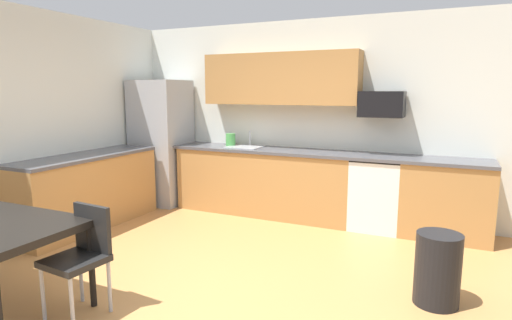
{
  "coord_description": "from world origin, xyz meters",
  "views": [
    {
      "loc": [
        1.89,
        -3.08,
        1.73
      ],
      "look_at": [
        0.0,
        1.0,
        1.0
      ],
      "focal_mm": 29.69,
      "sensor_mm": 36.0,
      "label": 1
    }
  ],
  "objects_px": {
    "microwave": "(382,104)",
    "chair_near_table": "(82,251)",
    "refrigerator": "(162,142)",
    "kettle": "(231,140)",
    "oven_range": "(376,193)",
    "trash_bin": "(438,269)"
  },
  "relations": [
    {
      "from": "refrigerator",
      "to": "trash_bin",
      "type": "height_order",
      "value": "refrigerator"
    },
    {
      "from": "refrigerator",
      "to": "oven_range",
      "type": "xyz_separation_m",
      "value": [
        3.26,
        0.08,
        -0.49
      ]
    },
    {
      "from": "oven_range",
      "to": "microwave",
      "type": "distance_m",
      "value": 1.12
    },
    {
      "from": "refrigerator",
      "to": "microwave",
      "type": "bearing_deg",
      "value": 3.16
    },
    {
      "from": "kettle",
      "to": "microwave",
      "type": "bearing_deg",
      "value": 1.35
    },
    {
      "from": "microwave",
      "to": "chair_near_table",
      "type": "bearing_deg",
      "value": -118.37
    },
    {
      "from": "oven_range",
      "to": "kettle",
      "type": "height_order",
      "value": "kettle"
    },
    {
      "from": "chair_near_table",
      "to": "trash_bin",
      "type": "xyz_separation_m",
      "value": [
        2.52,
        1.31,
        -0.2
      ]
    },
    {
      "from": "trash_bin",
      "to": "kettle",
      "type": "relative_size",
      "value": 3.0
    },
    {
      "from": "microwave",
      "to": "chair_near_table",
      "type": "distance_m",
      "value": 3.8
    },
    {
      "from": "kettle",
      "to": "oven_range",
      "type": "bearing_deg",
      "value": -1.35
    },
    {
      "from": "refrigerator",
      "to": "microwave",
      "type": "relative_size",
      "value": 3.51
    },
    {
      "from": "oven_range",
      "to": "trash_bin",
      "type": "bearing_deg",
      "value": -66.49
    },
    {
      "from": "refrigerator",
      "to": "microwave",
      "type": "distance_m",
      "value": 3.33
    },
    {
      "from": "microwave",
      "to": "kettle",
      "type": "height_order",
      "value": "microwave"
    },
    {
      "from": "chair_near_table",
      "to": "microwave",
      "type": "bearing_deg",
      "value": 61.63
    },
    {
      "from": "refrigerator",
      "to": "kettle",
      "type": "relative_size",
      "value": 9.48
    },
    {
      "from": "oven_range",
      "to": "kettle",
      "type": "relative_size",
      "value": 4.55
    },
    {
      "from": "refrigerator",
      "to": "kettle",
      "type": "distance_m",
      "value": 1.15
    },
    {
      "from": "refrigerator",
      "to": "chair_near_table",
      "type": "relative_size",
      "value": 2.23
    },
    {
      "from": "oven_range",
      "to": "chair_near_table",
      "type": "relative_size",
      "value": 1.07
    },
    {
      "from": "trash_bin",
      "to": "oven_range",
      "type": "bearing_deg",
      "value": 113.51
    }
  ]
}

